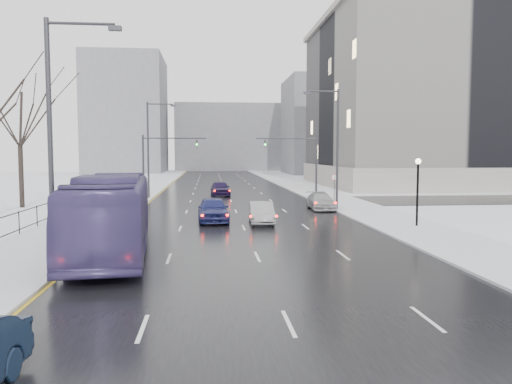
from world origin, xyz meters
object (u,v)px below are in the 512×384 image
object	(u,v)px
streetlight_r_mid	(335,143)
sedan_right_near	(261,213)
no_uturn_sign	(334,180)
sedan_center_near	(213,209)
streetlight_l_near	(56,132)
streetlight_l_far	(150,145)
mast_signal_left	(155,160)
tree_park_e	(22,209)
bus	(112,214)
sedan_right_far	(321,201)
mast_signal_right	(306,160)
lamppost_r_mid	(418,182)
sedan_center_far	(220,188)

from	to	relation	value
streetlight_r_mid	sedan_right_near	xyz separation A→B (m)	(-6.84, -7.25, -4.85)
no_uturn_sign	sedan_center_near	xyz separation A→B (m)	(-11.10, -10.11, -1.40)
streetlight_l_near	streetlight_l_far	distance (m)	32.00
sedan_center_near	sedan_right_near	world-z (taller)	sedan_center_near
streetlight_r_mid	mast_signal_left	distance (m)	17.50
tree_park_e	no_uturn_sign	xyz separation A→B (m)	(27.40, 0.00, 2.30)
sedan_center_near	no_uturn_sign	bearing A→B (deg)	40.12
bus	sedan_center_near	xyz separation A→B (m)	(4.87, 10.34, -1.00)
tree_park_e	sedan_right_far	xyz separation A→B (m)	(25.40, -3.34, 0.73)
tree_park_e	mast_signal_left	size ratio (longest dim) A/B	2.08
mast_signal_right	sedan_right_far	world-z (taller)	mast_signal_right
mast_signal_right	no_uturn_sign	bearing A→B (deg)	-64.89
lamppost_r_mid	no_uturn_sign	world-z (taller)	lamppost_r_mid
bus	sedan_right_far	xyz separation A→B (m)	(13.98, 17.11, -1.17)
streetlight_l_near	mast_signal_right	xyz separation A→B (m)	(15.49, 28.00, -1.51)
sedan_center_near	sedan_center_far	size ratio (longest dim) A/B	1.03
streetlight_l_near	no_uturn_sign	world-z (taller)	streetlight_l_near
sedan_center_far	lamppost_r_mid	bearing A→B (deg)	-67.91
tree_park_e	streetlight_l_near	world-z (taller)	streetlight_l_near
streetlight_l_far	sedan_right_far	distance (m)	19.71
sedan_right_far	sedan_center_far	world-z (taller)	sedan_center_far
streetlight_l_far	sedan_right_near	distance (m)	22.00
no_uturn_sign	sedan_center_far	bearing A→B (deg)	132.85
no_uturn_sign	mast_signal_left	bearing A→B (deg)	166.40
mast_signal_right	no_uturn_sign	distance (m)	4.77
lamppost_r_mid	mast_signal_right	size ratio (longest dim) A/B	0.66
streetlight_r_mid	sedan_right_far	world-z (taller)	streetlight_r_mid
lamppost_r_mid	sedan_right_far	distance (m)	11.53
lamppost_r_mid	streetlight_r_mid	bearing A→B (deg)	105.82
bus	mast_signal_left	bearing A→B (deg)	85.48
bus	sedan_right_far	world-z (taller)	bus
streetlight_r_mid	lamppost_r_mid	xyz separation A→B (m)	(2.83, -10.00, -2.67)
tree_park_e	sedan_center_far	bearing A→B (deg)	32.28
mast_signal_left	sedan_right_far	bearing A→B (deg)	-26.80
streetlight_l_near	sedan_right_near	size ratio (longest dim) A/B	2.26
bus	sedan_center_near	bearing A→B (deg)	58.95
tree_park_e	sedan_center_near	xyz separation A→B (m)	(16.30, -10.11, 0.90)
sedan_right_near	sedan_center_far	bearing A→B (deg)	97.69
bus	no_uturn_sign	bearing A→B (deg)	46.19
streetlight_l_near	sedan_right_far	world-z (taller)	streetlight_l_near
tree_park_e	sedan_center_near	distance (m)	19.20
lamppost_r_mid	sedan_right_far	world-z (taller)	lamppost_r_mid
mast_signal_right	sedan_center_near	bearing A→B (deg)	-123.20
lamppost_r_mid	sedan_center_near	xyz separation A→B (m)	(-12.90, 3.89, -2.04)
tree_park_e	bus	bearing A→B (deg)	-60.81
streetlight_l_far	no_uturn_sign	distance (m)	19.41
streetlight_r_mid	streetlight_l_near	world-z (taller)	same
sedan_right_near	sedan_right_far	bearing A→B (deg)	55.29
tree_park_e	sedan_right_far	distance (m)	25.63
tree_park_e	lamppost_r_mid	distance (m)	32.52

